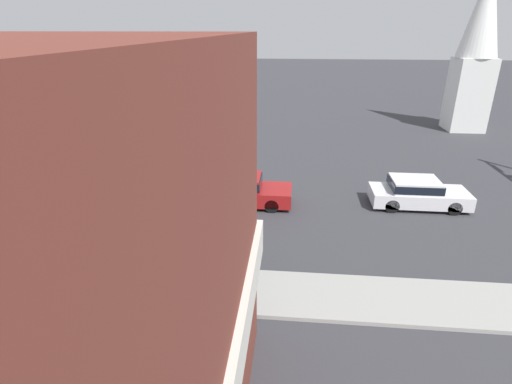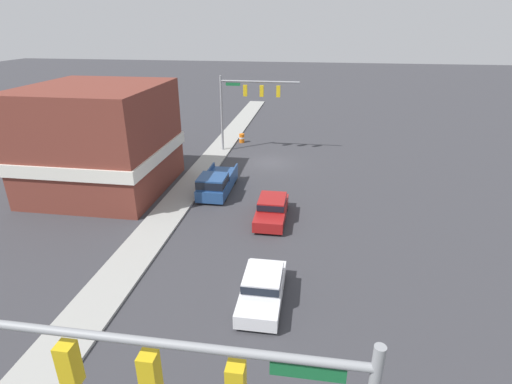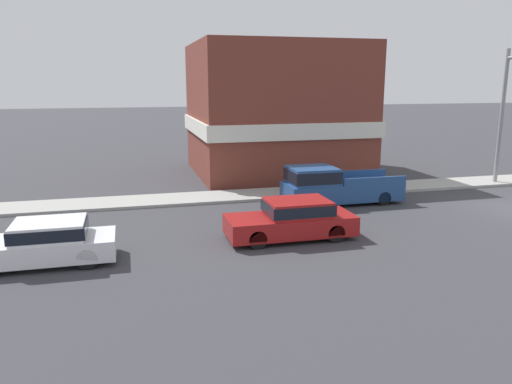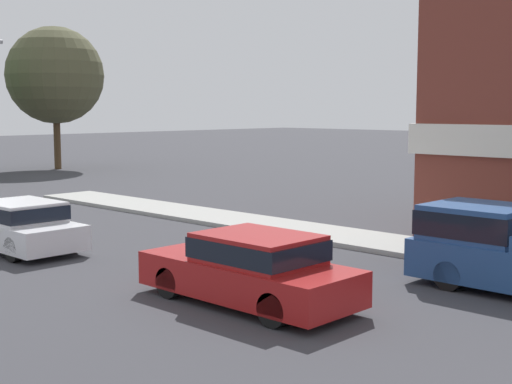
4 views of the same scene
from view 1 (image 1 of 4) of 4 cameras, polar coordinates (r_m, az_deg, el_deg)
name	(u,v)px [view 1 (image 1 of 4)]	position (r m, az deg, el deg)	size (l,w,h in m)	color
ground_plane	(5,207)	(23.06, -32.21, -1.77)	(200.00, 200.00, 0.00)	#38383D
car_lead	(241,189)	(19.54, -2.21, 0.38)	(1.91, 4.76, 1.47)	black
car_second_ahead	(417,192)	(20.79, 22.04, -0.02)	(1.90, 4.56, 1.40)	black
pickup_truck_parked	(134,228)	(16.24, -17.10, -4.98)	(2.10, 5.61, 1.82)	black
church_steeple	(478,45)	(38.00, 29.13, 17.87)	(3.12, 3.12, 13.00)	white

